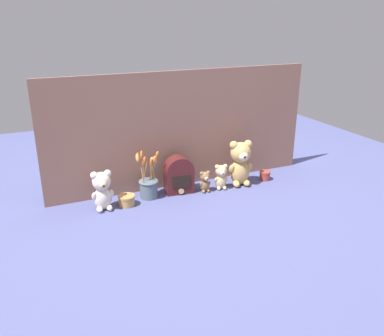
% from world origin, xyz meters
% --- Properties ---
extents(ground_plane, '(4.00, 4.00, 0.00)m').
position_xyz_m(ground_plane, '(0.00, 0.00, 0.00)').
color(ground_plane, '#4C5184').
extents(backdrop_wall, '(1.81, 0.02, 0.76)m').
position_xyz_m(backdrop_wall, '(0.00, 0.17, 0.38)').
color(backdrop_wall, '#845B4C').
rests_on(backdrop_wall, ground).
extents(teddy_bear_large, '(0.17, 0.16, 0.31)m').
position_xyz_m(teddy_bear_large, '(0.34, -0.00, 0.16)').
color(teddy_bear_large, tan).
rests_on(teddy_bear_large, ground).
extents(teddy_bear_medium, '(0.13, 0.12, 0.24)m').
position_xyz_m(teddy_bear_medium, '(-0.58, -0.00, 0.13)').
color(teddy_bear_medium, beige).
rests_on(teddy_bear_medium, ground).
extents(teddy_bear_small, '(0.10, 0.09, 0.17)m').
position_xyz_m(teddy_bear_small, '(0.19, -0.01, 0.09)').
color(teddy_bear_small, '#DBBC84').
rests_on(teddy_bear_small, ground).
extents(teddy_bear_tiny, '(0.08, 0.07, 0.14)m').
position_xyz_m(teddy_bear_tiny, '(0.08, -0.01, 0.07)').
color(teddy_bear_tiny, olive).
rests_on(teddy_bear_tiny, ground).
extents(flower_vase, '(0.16, 0.12, 0.31)m').
position_xyz_m(flower_vase, '(-0.29, 0.05, 0.09)').
color(flower_vase, slate).
rests_on(flower_vase, ground).
extents(vintage_radio, '(0.19, 0.13, 0.24)m').
position_xyz_m(vintage_radio, '(-0.08, 0.05, 0.12)').
color(vintage_radio, '#4C1919').
rests_on(vintage_radio, ground).
extents(decorative_tin_tall, '(0.08, 0.08, 0.06)m').
position_xyz_m(decorative_tin_tall, '(0.55, -0.00, 0.03)').
color(decorative_tin_tall, '#993D33').
rests_on(decorative_tin_tall, ground).
extents(decorative_tin_short, '(0.10, 0.10, 0.06)m').
position_xyz_m(decorative_tin_short, '(-0.44, -0.01, 0.03)').
color(decorative_tin_short, tan).
rests_on(decorative_tin_short, ground).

